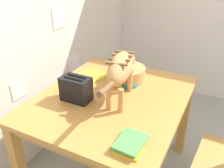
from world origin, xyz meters
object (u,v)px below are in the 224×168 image
(dining_table, at_px, (112,107))
(cat, at_px, (121,69))
(saucer_bowl, at_px, (127,82))
(toaster, at_px, (76,89))
(magazine, at_px, (90,76))
(coffee_mug, at_px, (128,75))
(wicker_basket, at_px, (126,73))
(book_stack, at_px, (130,143))

(dining_table, relative_size, cat, 1.61)
(saucer_bowl, distance_m, toaster, 0.44)
(saucer_bowl, xyz_separation_m, magazine, (-0.02, 0.33, -0.01))
(cat, bearing_deg, coffee_mug, 89.85)
(dining_table, relative_size, wicker_basket, 3.91)
(toaster, bearing_deg, magazine, 17.56)
(dining_table, distance_m, book_stack, 0.53)
(coffee_mug, bearing_deg, magazine, 94.34)
(book_stack, distance_m, toaster, 0.58)
(cat, distance_m, book_stack, 0.53)
(dining_table, distance_m, coffee_mug, 0.28)
(saucer_bowl, relative_size, magazine, 0.73)
(coffee_mug, relative_size, toaster, 0.68)
(saucer_bowl, distance_m, coffee_mug, 0.06)
(dining_table, relative_size, toaster, 5.83)
(dining_table, xyz_separation_m, toaster, (-0.15, 0.20, 0.18))
(coffee_mug, bearing_deg, wicker_basket, 30.12)
(cat, xyz_separation_m, book_stack, (-0.42, -0.25, -0.21))
(cat, distance_m, wicker_basket, 0.34)
(magazine, xyz_separation_m, book_stack, (-0.61, -0.62, 0.02))
(magazine, bearing_deg, cat, -100.55)
(cat, xyz_separation_m, saucer_bowl, (0.22, 0.04, -0.21))
(coffee_mug, bearing_deg, saucer_bowl, 180.00)
(coffee_mug, height_order, magazine, coffee_mug)
(book_stack, relative_size, toaster, 1.00)
(cat, distance_m, coffee_mug, 0.27)
(coffee_mug, distance_m, book_stack, 0.70)
(toaster, bearing_deg, book_stack, -117.00)
(cat, height_order, coffee_mug, cat)
(magazine, bearing_deg, coffee_mug, -68.54)
(cat, relative_size, toaster, 3.63)
(book_stack, bearing_deg, saucer_bowl, 24.98)
(dining_table, bearing_deg, coffee_mug, -4.76)
(saucer_bowl, bearing_deg, coffee_mug, 0.00)
(coffee_mug, height_order, book_stack, coffee_mug)
(saucer_bowl, xyz_separation_m, toaster, (-0.37, 0.22, 0.07))
(cat, bearing_deg, magazine, 140.74)
(cat, relative_size, book_stack, 3.64)
(cat, bearing_deg, toaster, -160.72)
(saucer_bowl, height_order, coffee_mug, coffee_mug)
(cat, xyz_separation_m, wicker_basket, (0.28, 0.08, -0.17))
(cat, bearing_deg, wicker_basket, 94.36)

